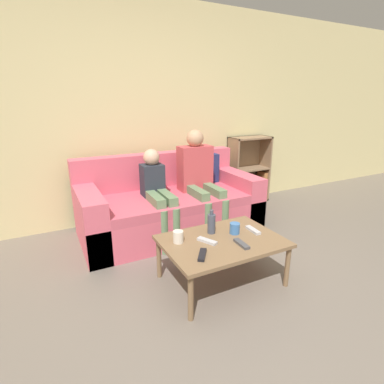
{
  "coord_description": "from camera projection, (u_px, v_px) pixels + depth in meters",
  "views": [
    {
      "loc": [
        -1.16,
        -1.28,
        1.48
      ],
      "look_at": [
        0.08,
        1.13,
        0.64
      ],
      "focal_mm": 28.0,
      "sensor_mm": 36.0,
      "label": 1
    }
  ],
  "objects": [
    {
      "name": "ground_plane",
      "position": [
        257.0,
        327.0,
        2.03
      ],
      "size": [
        22.0,
        22.0,
        0.0
      ],
      "primitive_type": "plane",
      "color": "#70665B"
    },
    {
      "name": "wall_back",
      "position": [
        141.0,
        114.0,
        3.63
      ],
      "size": [
        12.0,
        0.06,
        2.6
      ],
      "color": "beige",
      "rests_on": "ground_plane"
    },
    {
      "name": "couch",
      "position": [
        170.0,
        206.0,
        3.46
      ],
      "size": [
        1.99,
        0.95,
        0.86
      ],
      "color": "#DB5B70",
      "rests_on": "ground_plane"
    },
    {
      "name": "bookshelf",
      "position": [
        247.0,
        179.0,
        4.45
      ],
      "size": [
        0.61,
        0.28,
        0.96
      ],
      "color": "#8E7051",
      "rests_on": "ground_plane"
    },
    {
      "name": "coffee_table",
      "position": [
        222.0,
        244.0,
        2.44
      ],
      "size": [
        0.96,
        0.68,
        0.39
      ],
      "color": "brown",
      "rests_on": "ground_plane"
    },
    {
      "name": "person_adult",
      "position": [
        199.0,
        173.0,
        3.41
      ],
      "size": [
        0.38,
        0.65,
        1.15
      ],
      "rotation": [
        0.0,
        0.0,
        -0.01
      ],
      "color": "#66845B",
      "rests_on": "ground_plane"
    },
    {
      "name": "person_child",
      "position": [
        157.0,
        190.0,
        3.17
      ],
      "size": [
        0.25,
        0.65,
        0.97
      ],
      "rotation": [
        0.0,
        0.0,
        -0.03
      ],
      "color": "#66845B",
      "rests_on": "ground_plane"
    },
    {
      "name": "cup_near",
      "position": [
        235.0,
        228.0,
        2.53
      ],
      "size": [
        0.09,
        0.09,
        0.09
      ],
      "color": "#3D70B2",
      "rests_on": "coffee_table"
    },
    {
      "name": "cup_far",
      "position": [
        178.0,
        237.0,
        2.37
      ],
      "size": [
        0.08,
        0.08,
        0.1
      ],
      "color": "silver",
      "rests_on": "coffee_table"
    },
    {
      "name": "tv_remote_0",
      "position": [
        253.0,
        230.0,
        2.58
      ],
      "size": [
        0.06,
        0.17,
        0.02
      ],
      "rotation": [
        0.0,
        0.0,
        -0.05
      ],
      "color": "#B7B7BC",
      "rests_on": "coffee_table"
    },
    {
      "name": "tv_remote_1",
      "position": [
        207.0,
        241.0,
        2.39
      ],
      "size": [
        0.12,
        0.17,
        0.02
      ],
      "rotation": [
        0.0,
        0.0,
        0.45
      ],
      "color": "#B7B7BC",
      "rests_on": "coffee_table"
    },
    {
      "name": "tv_remote_2",
      "position": [
        242.0,
        244.0,
        2.34
      ],
      "size": [
        0.06,
        0.17,
        0.02
      ],
      "rotation": [
        0.0,
        0.0,
        -0.05
      ],
      "color": "#47474C",
      "rests_on": "coffee_table"
    },
    {
      "name": "tv_remote_3",
      "position": [
        202.0,
        255.0,
        2.17
      ],
      "size": [
        0.14,
        0.17,
        0.02
      ],
      "rotation": [
        0.0,
        0.0,
        -0.62
      ],
      "color": "black",
      "rests_on": "coffee_table"
    },
    {
      "name": "bottle",
      "position": [
        211.0,
        223.0,
        2.53
      ],
      "size": [
        0.07,
        0.07,
        0.21
      ],
      "color": "#424756",
      "rests_on": "coffee_table"
    }
  ]
}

